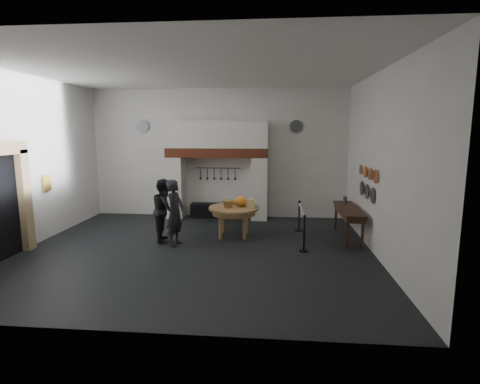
# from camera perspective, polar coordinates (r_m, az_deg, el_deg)

# --- Properties ---
(floor) EXTENTS (9.00, 8.00, 0.02)m
(floor) POSITION_cam_1_polar(r_m,az_deg,el_deg) (9.86, -6.64, -8.83)
(floor) COLOR black
(floor) RESTS_ON ground
(ceiling) EXTENTS (9.00, 8.00, 0.02)m
(ceiling) POSITION_cam_1_polar(r_m,az_deg,el_deg) (9.47, -7.18, 17.99)
(ceiling) COLOR silver
(ceiling) RESTS_ON wall_back
(wall_back) EXTENTS (9.00, 0.02, 4.50)m
(wall_back) POSITION_cam_1_polar(r_m,az_deg,el_deg) (13.33, -3.30, 5.84)
(wall_back) COLOR white
(wall_back) RESTS_ON floor
(wall_front) EXTENTS (9.00, 0.02, 4.50)m
(wall_front) POSITION_cam_1_polar(r_m,az_deg,el_deg) (5.58, -15.49, 0.58)
(wall_front) COLOR white
(wall_front) RESTS_ON floor
(wall_left) EXTENTS (0.02, 8.00, 4.50)m
(wall_left) POSITION_cam_1_polar(r_m,az_deg,el_deg) (11.24, -30.01, 3.94)
(wall_left) COLOR white
(wall_left) RESTS_ON floor
(wall_right) EXTENTS (0.02, 8.00, 4.50)m
(wall_right) POSITION_cam_1_polar(r_m,az_deg,el_deg) (9.54, 20.65, 3.85)
(wall_right) COLOR white
(wall_right) RESTS_ON floor
(chimney_pier_left) EXTENTS (0.55, 0.70, 2.15)m
(chimney_pier_left) POSITION_cam_1_polar(r_m,az_deg,el_deg) (13.41, -9.72, 0.69)
(chimney_pier_left) COLOR silver
(chimney_pier_left) RESTS_ON floor
(chimney_pier_right) EXTENTS (0.55, 0.70, 2.15)m
(chimney_pier_right) POSITION_cam_1_polar(r_m,az_deg,el_deg) (12.97, 2.98, 0.52)
(chimney_pier_right) COLOR silver
(chimney_pier_right) RESTS_ON floor
(hearth_brick_band) EXTENTS (3.50, 0.72, 0.32)m
(hearth_brick_band) POSITION_cam_1_polar(r_m,az_deg,el_deg) (12.98, -3.53, 6.01)
(hearth_brick_band) COLOR #9E442B
(hearth_brick_band) RESTS_ON chimney_pier_left
(chimney_hood) EXTENTS (3.50, 0.70, 0.90)m
(chimney_hood) POSITION_cam_1_polar(r_m,az_deg,el_deg) (12.96, -3.56, 8.70)
(chimney_hood) COLOR silver
(chimney_hood) RESTS_ON hearth_brick_band
(iron_range) EXTENTS (1.90, 0.45, 0.50)m
(iron_range) POSITION_cam_1_polar(r_m,az_deg,el_deg) (13.33, -3.40, -2.85)
(iron_range) COLOR black
(iron_range) RESTS_ON floor
(utensil_rail) EXTENTS (1.60, 0.02, 0.02)m
(utensil_rail) POSITION_cam_1_polar(r_m,az_deg,el_deg) (13.29, -3.33, 3.67)
(utensil_rail) COLOR black
(utensil_rail) RESTS_ON wall_back
(door_recess) EXTENTS (0.04, 1.10, 2.50)m
(door_recess) POSITION_cam_1_polar(r_m,az_deg,el_deg) (10.55, -32.53, -2.04)
(door_recess) COLOR black
(door_recess) RESTS_ON floor
(door_jamb_far) EXTENTS (0.22, 0.30, 2.60)m
(door_jamb_far) POSITION_cam_1_polar(r_m,az_deg,el_deg) (11.04, -29.98, -1.11)
(door_jamb_far) COLOR tan
(door_jamb_far) RESTS_ON floor
(wall_plaque) EXTENTS (0.05, 0.34, 0.44)m
(wall_plaque) POSITION_cam_1_polar(r_m,az_deg,el_deg) (11.94, -27.37, 1.25)
(wall_plaque) COLOR gold
(wall_plaque) RESTS_ON wall_left
(work_table) EXTENTS (1.46, 1.46, 0.07)m
(work_table) POSITION_cam_1_polar(r_m,az_deg,el_deg) (10.86, -0.96, -2.47)
(work_table) COLOR tan
(work_table) RESTS_ON floor
(pumpkin) EXTENTS (0.36, 0.36, 0.31)m
(pumpkin) POSITION_cam_1_polar(r_m,az_deg,el_deg) (10.90, 0.14, -1.40)
(pumpkin) COLOR orange
(pumpkin) RESTS_ON work_table
(cheese_block_big) EXTENTS (0.22, 0.22, 0.24)m
(cheese_block_big) POSITION_cam_1_polar(r_m,az_deg,el_deg) (10.74, 1.67, -1.76)
(cheese_block_big) COLOR #D0C07C
(cheese_block_big) RESTS_ON work_table
(cheese_block_small) EXTENTS (0.18, 0.18, 0.20)m
(cheese_block_small) POSITION_cam_1_polar(r_m,az_deg,el_deg) (11.04, 1.66, -1.56)
(cheese_block_small) COLOR #FFED98
(cheese_block_small) RESTS_ON work_table
(wicker_basket) EXTENTS (0.32, 0.32, 0.22)m
(wicker_basket) POSITION_cam_1_polar(r_m,az_deg,el_deg) (10.70, -1.84, -1.86)
(wicker_basket) COLOR olive
(wicker_basket) RESTS_ON work_table
(bread_loaf) EXTENTS (0.31, 0.18, 0.13)m
(bread_loaf) POSITION_cam_1_polar(r_m,az_deg,el_deg) (11.19, -1.27, -1.59)
(bread_loaf) COLOR #AA7E3C
(bread_loaf) RESTS_ON work_table
(visitor_near) EXTENTS (0.55, 0.72, 1.78)m
(visitor_near) POSITION_cam_1_polar(r_m,az_deg,el_deg) (10.17, -9.87, -3.13)
(visitor_near) COLOR black
(visitor_near) RESTS_ON floor
(visitor_far) EXTENTS (0.87, 1.00, 1.75)m
(visitor_far) POSITION_cam_1_polar(r_m,az_deg,el_deg) (10.65, -11.40, -2.69)
(visitor_far) COLOR black
(visitor_far) RESTS_ON floor
(side_table) EXTENTS (0.55, 2.20, 0.06)m
(side_table) POSITION_cam_1_polar(r_m,az_deg,el_deg) (11.05, 16.25, -2.48)
(side_table) COLOR #3B2215
(side_table) RESTS_ON floor
(pewter_jug) EXTENTS (0.12, 0.12, 0.22)m
(pewter_jug) POSITION_cam_1_polar(r_m,az_deg,el_deg) (11.60, 15.72, -1.20)
(pewter_jug) COLOR #54555A
(pewter_jug) RESTS_ON side_table
(copper_pan_a) EXTENTS (0.03, 0.34, 0.34)m
(copper_pan_a) POSITION_cam_1_polar(r_m,az_deg,el_deg) (9.75, 20.01, 2.22)
(copper_pan_a) COLOR #C6662D
(copper_pan_a) RESTS_ON wall_right
(copper_pan_b) EXTENTS (0.03, 0.32, 0.32)m
(copper_pan_b) POSITION_cam_1_polar(r_m,az_deg,el_deg) (10.28, 19.24, 2.60)
(copper_pan_b) COLOR #C6662D
(copper_pan_b) RESTS_ON wall_right
(copper_pan_c) EXTENTS (0.03, 0.30, 0.30)m
(copper_pan_c) POSITION_cam_1_polar(r_m,az_deg,el_deg) (10.81, 18.55, 2.95)
(copper_pan_c) COLOR #C6662D
(copper_pan_c) RESTS_ON wall_right
(copper_pan_d) EXTENTS (0.03, 0.28, 0.28)m
(copper_pan_d) POSITION_cam_1_polar(r_m,az_deg,el_deg) (11.34, 17.92, 3.26)
(copper_pan_d) COLOR #C6662D
(copper_pan_d) RESTS_ON wall_right
(pewter_plate_left) EXTENTS (0.03, 0.40, 0.40)m
(pewter_plate_left) POSITION_cam_1_polar(r_m,az_deg,el_deg) (10.01, 19.56, -0.48)
(pewter_plate_left) COLOR #4C4C51
(pewter_plate_left) RESTS_ON wall_right
(pewter_plate_mid) EXTENTS (0.03, 0.40, 0.40)m
(pewter_plate_mid) POSITION_cam_1_polar(r_m,az_deg,el_deg) (10.58, 18.77, 0.07)
(pewter_plate_mid) COLOR #4C4C51
(pewter_plate_mid) RESTS_ON wall_right
(pewter_plate_right) EXTENTS (0.03, 0.40, 0.40)m
(pewter_plate_right) POSITION_cam_1_polar(r_m,az_deg,el_deg) (11.16, 18.06, 0.57)
(pewter_plate_right) COLOR #4C4C51
(pewter_plate_right) RESTS_ON wall_right
(pewter_plate_back_left) EXTENTS (0.44, 0.03, 0.44)m
(pewter_plate_back_left) POSITION_cam_1_polar(r_m,az_deg,el_deg) (13.92, -14.58, 9.62)
(pewter_plate_back_left) COLOR #4C4C51
(pewter_plate_back_left) RESTS_ON wall_back
(pewter_plate_back_right) EXTENTS (0.44, 0.03, 0.44)m
(pewter_plate_back_right) POSITION_cam_1_polar(r_m,az_deg,el_deg) (13.14, 8.54, 9.85)
(pewter_plate_back_right) COLOR #4C4C51
(pewter_plate_back_right) RESTS_ON wall_back
(barrier_post_near) EXTENTS (0.05, 0.05, 0.90)m
(barrier_post_near) POSITION_cam_1_polar(r_m,az_deg,el_deg) (9.74, 9.75, -6.36)
(barrier_post_near) COLOR black
(barrier_post_near) RESTS_ON floor
(barrier_post_far) EXTENTS (0.05, 0.05, 0.90)m
(barrier_post_far) POSITION_cam_1_polar(r_m,az_deg,el_deg) (11.67, 8.99, -3.71)
(barrier_post_far) COLOR black
(barrier_post_far) RESTS_ON floor
(barrier_rope) EXTENTS (0.04, 2.00, 0.04)m
(barrier_rope) POSITION_cam_1_polar(r_m,az_deg,el_deg) (10.61, 9.39, -2.82)
(barrier_rope) COLOR white
(barrier_rope) RESTS_ON barrier_post_near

